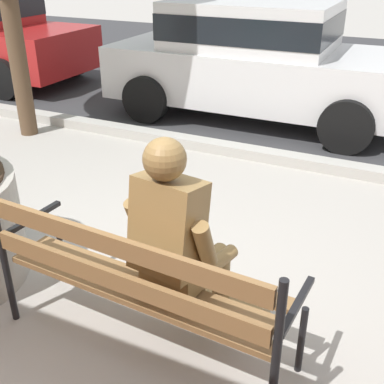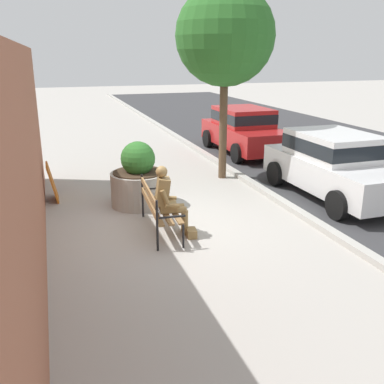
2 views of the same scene
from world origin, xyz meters
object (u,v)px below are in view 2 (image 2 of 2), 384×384
parked_car_red (244,129)px  leaning_signboard (52,182)px  parked_car_white (334,163)px  concrete_planter (139,180)px  bronze_statue_seated (170,202)px  park_bench (157,205)px  street_tree_near_bench (225,36)px

parked_car_red → leaning_signboard: 7.38m
parked_car_white → leaning_signboard: size_ratio=4.57×
concrete_planter → parked_car_white: bearing=79.5°
bronze_statue_seated → concrete_planter: bearing=-173.3°
park_bench → parked_car_red: 7.65m
bronze_statue_seated → street_tree_near_bench: street_tree_near_bench is taller
park_bench → parked_car_red: (-6.10, 4.61, 0.30)m
street_tree_near_bench → parked_car_white: bearing=38.6°
park_bench → bronze_statue_seated: size_ratio=1.33×
street_tree_near_bench → parked_car_red: size_ratio=1.24×
leaning_signboard → parked_car_red: bearing=117.9°
park_bench → leaning_signboard: bearing=-144.3°
street_tree_near_bench → bronze_statue_seated: bearing=-35.4°
concrete_planter → parked_car_red: bearing=133.5°
concrete_planter → leaning_signboard: (-0.95, -1.89, -0.13)m
bronze_statue_seated → street_tree_near_bench: 5.28m
bronze_statue_seated → parked_car_white: 4.53m
park_bench → bronze_statue_seated: bronze_statue_seated is taller
park_bench → bronze_statue_seated: bearing=45.4°
street_tree_near_bench → park_bench: bearing=-39.3°
leaning_signboard → concrete_planter: bearing=63.4°
bronze_statue_seated → parked_car_red: (-6.31, 4.40, 0.17)m
concrete_planter → street_tree_near_bench: street_tree_near_bench is taller
street_tree_near_bench → leaning_signboard: size_ratio=5.65×
bronze_statue_seated → parked_car_red: parked_car_red is taller
street_tree_near_bench → leaning_signboard: street_tree_near_bench is taller
parked_car_red → parked_car_white: same height
parked_car_white → bronze_statue_seated: bearing=-76.4°
concrete_planter → street_tree_near_bench: 4.46m
street_tree_near_bench → leaning_signboard: (0.62, -4.59, -3.33)m
parked_car_white → park_bench: bearing=-79.5°
concrete_planter → parked_car_red: size_ratio=0.36×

